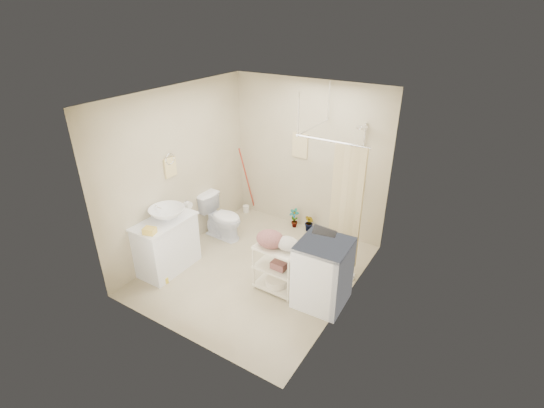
{
  "coord_description": "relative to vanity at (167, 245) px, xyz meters",
  "views": [
    {
      "loc": [
        2.78,
        -4.04,
        3.59
      ],
      "look_at": [
        0.12,
        0.25,
        1.04
      ],
      "focal_mm": 26.0,
      "sensor_mm": 36.0,
      "label": 1
    }
  ],
  "objects": [
    {
      "name": "laundry_rack",
      "position": [
        1.65,
        0.43,
        -0.0
      ],
      "size": [
        0.61,
        0.36,
        0.83
      ],
      "primitive_type": null,
      "rotation": [
        0.0,
        0.0,
        -0.02
      ],
      "color": "beige",
      "rests_on": "ground"
    },
    {
      "name": "potted_plant_a",
      "position": [
        1.01,
        2.1,
        -0.23
      ],
      "size": [
        0.2,
        0.15,
        0.36
      ],
      "primitive_type": "imported",
      "rotation": [
        0.0,
        0.0,
        -0.11
      ],
      "color": "brown",
      "rests_on": "ground"
    },
    {
      "name": "wall_right",
      "position": [
        2.56,
        0.66,
        0.89
      ],
      "size": [
        0.04,
        3.2,
        2.6
      ],
      "primitive_type": "cube",
      "color": "#BFB494",
      "rests_on": "ground"
    },
    {
      "name": "shampoo_bottle_a",
      "position": [
        1.79,
        2.19,
        1.01
      ],
      "size": [
        0.11,
        0.11,
        0.21
      ],
      "primitive_type": "imported",
      "rotation": [
        0.0,
        0.0,
        0.38
      ],
      "color": "silver",
      "rests_on": "shower"
    },
    {
      "name": "sink",
      "position": [
        0.03,
        0.06,
        0.5
      ],
      "size": [
        0.61,
        0.61,
        0.18
      ],
      "primitive_type": "imported",
      "rotation": [
        0.0,
        0.0,
        0.21
      ],
      "color": "white",
      "rests_on": "vanity"
    },
    {
      "name": "shampoo_bottle_b",
      "position": [
        1.84,
        2.19,
        0.99
      ],
      "size": [
        0.09,
        0.1,
        0.18
      ],
      "primitive_type": "imported",
      "rotation": [
        0.0,
        0.0,
        0.18
      ],
      "color": "#3E56A4",
      "rests_on": "shower"
    },
    {
      "name": "washing_machine",
      "position": [
        2.3,
        0.53,
        0.05
      ],
      "size": [
        0.66,
        0.68,
        0.93
      ],
      "primitive_type": "cube",
      "rotation": [
        0.0,
        0.0,
        0.04
      ],
      "color": "white",
      "rests_on": "ground"
    },
    {
      "name": "mop",
      "position": [
        -0.06,
        2.12,
        0.25
      ],
      "size": [
        0.16,
        0.16,
        1.33
      ],
      "primitive_type": null,
      "rotation": [
        0.0,
        0.0,
        0.33
      ],
      "color": "#9F2C1D",
      "rests_on": "ground"
    },
    {
      "name": "potted_plant_b",
      "position": [
        1.32,
        2.11,
        -0.25
      ],
      "size": [
        0.23,
        0.22,
        0.33
      ],
      "primitive_type": "imported",
      "rotation": [
        0.0,
        0.0,
        -0.54
      ],
      "color": "brown",
      "rests_on": "ground"
    },
    {
      "name": "towel_ring",
      "position": [
        -0.22,
        0.46,
        1.06
      ],
      "size": [
        0.04,
        0.22,
        0.34
      ],
      "primitive_type": null,
      "color": "#E6CD82",
      "rests_on": "wall_left"
    },
    {
      "name": "ironing_board",
      "position": [
        2.17,
        0.56,
        0.13
      ],
      "size": [
        0.32,
        0.13,
        1.08
      ],
      "primitive_type": null,
      "rotation": [
        0.0,
        0.0,
        0.14
      ],
      "color": "black",
      "rests_on": "ground"
    },
    {
      "name": "shower",
      "position": [
        2.01,
        1.71,
        0.64
      ],
      "size": [
        1.1,
        1.1,
        2.1
      ],
      "primitive_type": null,
      "color": "silver",
      "rests_on": "ground"
    },
    {
      "name": "vanity",
      "position": [
        0.0,
        0.0,
        0.0
      ],
      "size": [
        0.53,
        0.94,
        0.83
      ],
      "primitive_type": "cube",
      "rotation": [
        0.0,
        0.0,
        -0.0
      ],
      "color": "silver",
      "rests_on": "ground"
    },
    {
      "name": "wall_left",
      "position": [
        -0.24,
        0.66,
        0.89
      ],
      "size": [
        0.04,
        3.2,
        2.6
      ],
      "primitive_type": "cube",
      "color": "#BFB494",
      "rests_on": "ground"
    },
    {
      "name": "counter_basket",
      "position": [
        0.12,
        -0.36,
        0.46
      ],
      "size": [
        0.19,
        0.16,
        0.09
      ],
      "primitive_type": "cube",
      "rotation": [
        0.0,
        0.0,
        0.28
      ],
      "color": "gold",
      "rests_on": "vanity"
    },
    {
      "name": "wall_back",
      "position": [
        1.16,
        2.26,
        0.89
      ],
      "size": [
        2.8,
        0.04,
        2.6
      ],
      "primitive_type": "cube",
      "color": "#BFB494",
      "rests_on": "ground"
    },
    {
      "name": "floor",
      "position": [
        1.16,
        0.66,
        -0.41
      ],
      "size": [
        3.2,
        3.2,
        0.0
      ],
      "primitive_type": "plane",
      "color": "tan",
      "rests_on": "ground"
    },
    {
      "name": "wall_front",
      "position": [
        1.16,
        -0.94,
        0.89
      ],
      "size": [
        2.8,
        0.04,
        2.6
      ],
      "primitive_type": "cube",
      "color": "#BFB494",
      "rests_on": "ground"
    },
    {
      "name": "ceiling",
      "position": [
        1.16,
        0.66,
        2.19
      ],
      "size": [
        2.8,
        3.2,
        0.04
      ],
      "primitive_type": "cube",
      "color": "silver",
      "rests_on": "ground"
    },
    {
      "name": "hanging_towel",
      "position": [
        1.01,
        2.24,
        1.09
      ],
      "size": [
        0.28,
        0.03,
        0.42
      ],
      "primitive_type": "cube",
      "color": "beige",
      "rests_on": "wall_back"
    },
    {
      "name": "floor_basket",
      "position": [
        0.16,
        -0.31,
        -0.35
      ],
      "size": [
        0.3,
        0.27,
        0.13
      ],
      "primitive_type": "cube",
      "rotation": [
        0.0,
        0.0,
        -0.41
      ],
      "color": "yellow",
      "rests_on": "ground"
    },
    {
      "name": "toilet",
      "position": [
        0.12,
        1.16,
        -0.04
      ],
      "size": [
        0.76,
        0.46,
        0.76
      ],
      "primitive_type": "imported",
      "rotation": [
        0.0,
        0.0,
        1.52
      ],
      "color": "silver",
      "rests_on": "ground"
    },
    {
      "name": "tp_holder",
      "position": [
        -0.2,
        0.71,
        0.31
      ],
      "size": [
        0.08,
        0.12,
        0.14
      ],
      "primitive_type": null,
      "color": "white",
      "rests_on": "wall_left"
    }
  ]
}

